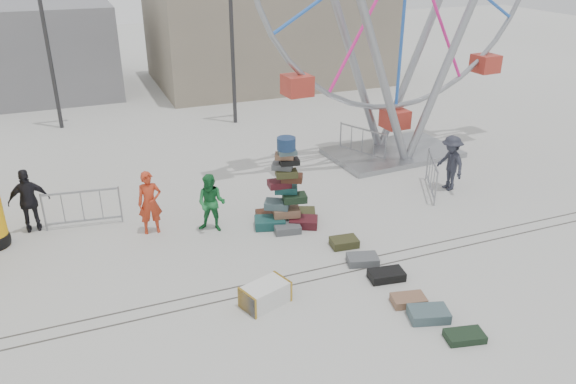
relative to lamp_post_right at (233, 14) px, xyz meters
name	(u,v)px	position (x,y,z in m)	size (l,w,h in m)	color
ground	(275,306)	(-3.09, -13.00, -4.48)	(90.00, 90.00, 0.00)	#9E9E99
track_line_near	(266,291)	(-3.09, -12.40, -4.48)	(40.00, 0.04, 0.01)	#47443F
track_line_far	(260,282)	(-3.09, -12.00, -4.48)	(40.00, 0.04, 0.01)	#47443F
building_right	(267,34)	(3.91, 7.00, -1.98)	(12.00, 8.00, 5.00)	gray
building_left	(8,49)	(-9.09, 9.00, -2.28)	(10.00, 8.00, 4.40)	gray
lamp_post_right	(233,14)	(0.00, 0.00, 0.00)	(1.41, 0.25, 8.00)	#2D2D30
lamp_post_left	(45,17)	(-7.00, 2.00, 0.00)	(1.41, 0.25, 8.00)	#2D2D30
suitcase_tower	(286,200)	(-1.47, -9.48, -3.77)	(1.97, 1.63, 2.55)	#184947
steamer_trunk	(265,294)	(-3.27, -12.85, -4.24)	(1.03, 0.60, 0.48)	silver
row_case_0	(344,242)	(-0.52, -11.23, -4.37)	(0.70, 0.48, 0.22)	#3A3A1D
row_case_1	(363,259)	(-0.48, -12.14, -4.38)	(0.75, 0.51, 0.20)	#55595D
row_case_2	(386,275)	(-0.30, -12.98, -4.38)	(0.82, 0.48, 0.21)	black
row_case_3	(409,300)	(-0.35, -14.00, -4.39)	(0.73, 0.46, 0.19)	#865D44
row_case_4	(429,314)	(-0.25, -14.61, -4.37)	(0.83, 0.54, 0.23)	#445C62
row_case_5	(465,336)	(0.04, -15.45, -4.40)	(0.77, 0.44, 0.16)	black
barricade_dummy_c	(83,208)	(-6.72, -7.60, -3.93)	(2.00, 0.10, 1.10)	gray
barricade_wheel_front	(431,176)	(3.53, -9.18, -3.93)	(2.00, 0.10, 1.10)	gray
barricade_wheel_back	(362,142)	(3.00, -5.66, -3.93)	(2.00, 0.10, 1.10)	gray
pedestrian_red	(150,203)	(-5.03, -8.62, -3.60)	(0.64, 0.42, 1.76)	#B53419
pedestrian_green	(211,203)	(-3.48, -9.12, -3.67)	(0.79, 0.62, 1.63)	#1B6D33
pedestrian_black	(29,201)	(-8.02, -7.34, -3.58)	(1.05, 0.44, 1.79)	black
pedestrian_grey	(450,163)	(4.19, -9.19, -3.60)	(1.14, 0.66, 1.77)	#242631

